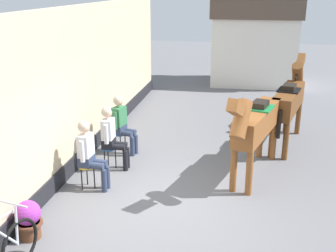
# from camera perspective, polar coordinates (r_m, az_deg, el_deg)

# --- Properties ---
(ground_plane) EXTENTS (40.00, 40.00, 0.00)m
(ground_plane) POSITION_cam_1_polar(r_m,az_deg,el_deg) (10.65, 3.88, -2.43)
(ground_plane) COLOR slate
(pub_facade_wall) EXTENTS (0.34, 14.00, 3.40)m
(pub_facade_wall) POSITION_cam_1_polar(r_m,az_deg,el_deg) (9.42, -12.66, 4.15)
(pub_facade_wall) COLOR #CCB793
(pub_facade_wall) RESTS_ON ground_plane
(distant_cottage) EXTENTS (3.40, 2.60, 3.50)m
(distant_cottage) POSITION_cam_1_polar(r_m,az_deg,el_deg) (17.33, 11.66, 11.58)
(distant_cottage) COLOR silver
(distant_cottage) RESTS_ON ground_plane
(seated_visitor_near) EXTENTS (0.61, 0.49, 1.39)m
(seated_visitor_near) POSITION_cam_1_polar(r_m,az_deg,el_deg) (8.23, -10.66, -3.42)
(seated_visitor_near) COLOR gold
(seated_visitor_near) RESTS_ON ground_plane
(seated_visitor_middle) EXTENTS (0.61, 0.49, 1.39)m
(seated_visitor_middle) POSITION_cam_1_polar(r_m,az_deg,el_deg) (9.06, -7.70, -1.16)
(seated_visitor_middle) COLOR #194C99
(seated_visitor_middle) RESTS_ON ground_plane
(seated_visitor_far) EXTENTS (0.61, 0.48, 1.39)m
(seated_visitor_far) POSITION_cam_1_polar(r_m,az_deg,el_deg) (9.90, -6.30, 0.61)
(seated_visitor_far) COLOR #194C99
(seated_visitor_far) RESTS_ON ground_plane
(saddled_horse_near) EXTENTS (1.11, 2.92, 2.06)m
(saddled_horse_near) POSITION_cam_1_polar(r_m,az_deg,el_deg) (8.66, 11.84, 0.33)
(saddled_horse_near) COLOR brown
(saddled_horse_near) RESTS_ON ground_plane
(saddled_horse_far) EXTENTS (1.01, 2.94, 2.06)m
(saddled_horse_far) POSITION_cam_1_polar(r_m,az_deg,el_deg) (10.75, 16.16, 3.56)
(saddled_horse_far) COLOR brown
(saddled_horse_far) RESTS_ON ground_plane
(flower_planter_near) EXTENTS (0.43, 0.43, 0.64)m
(flower_planter_near) POSITION_cam_1_polar(r_m,az_deg,el_deg) (7.09, -18.39, -11.89)
(flower_planter_near) COLOR brown
(flower_planter_near) RESTS_ON ground_plane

